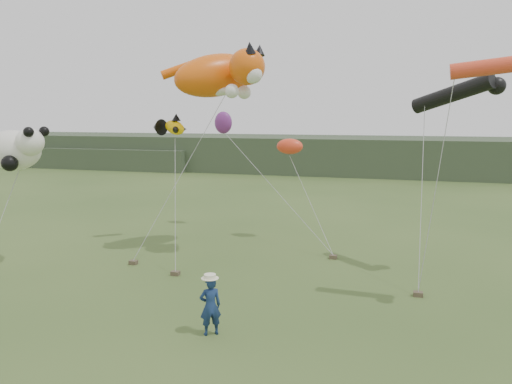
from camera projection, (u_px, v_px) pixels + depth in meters
The scene contains 9 objects.
ground at pixel (185, 330), 15.28m from camera, with size 120.00×120.00×0.00m, color #385123.
headland at pixel (318, 155), 58.26m from camera, with size 90.00×13.00×4.00m.
festival_attendant at pixel (210, 306), 14.87m from camera, with size 0.65×0.43×1.79m, color navy.
sandbag_anchors at pixel (206, 272), 20.70m from camera, with size 17.12×7.18×0.17m.
cat_kite at pixel (223, 74), 22.84m from camera, with size 5.68×4.67×2.63m.
fish_kite at pixel (168, 127), 23.28m from camera, with size 2.15×1.39×1.08m.
tube_kites at pixel (473, 84), 18.38m from camera, with size 4.03×6.14×1.97m.
panda_kite at pixel (16, 149), 21.18m from camera, with size 3.03×1.96×1.88m.
misc_kites at pixel (254, 134), 27.22m from camera, with size 5.56×2.72×2.21m.
Camera 1 is at (6.12, -13.27, 6.54)m, focal length 35.00 mm.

